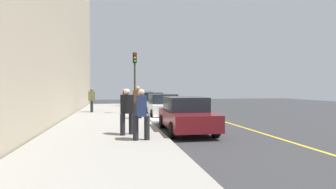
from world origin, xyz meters
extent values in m
plane|color=#333335|center=(0.00, 0.00, 0.00)|extent=(56.00, 56.00, 0.00)
cube|color=gray|center=(0.00, -3.30, 0.07)|extent=(28.00, 4.60, 0.15)
cube|color=gold|center=(0.00, 3.20, 0.00)|extent=(28.00, 0.14, 0.01)
cube|color=white|center=(1.11, -0.70, 0.11)|extent=(4.75, 0.56, 0.22)
cylinder|color=black|center=(-10.14, 1.03, 0.32)|extent=(0.64, 0.22, 0.64)
cylinder|color=black|center=(-10.13, -0.65, 0.32)|extent=(0.64, 0.22, 0.64)
cylinder|color=black|center=(-12.69, 1.02, 0.32)|extent=(0.64, 0.22, 0.64)
cylinder|color=black|center=(-12.69, -0.66, 0.32)|extent=(0.64, 0.22, 0.64)
cube|color=navy|center=(-11.41, 0.18, 0.59)|extent=(4.14, 1.82, 0.64)
cube|color=black|center=(-11.62, 0.18, 1.21)|extent=(2.15, 1.61, 0.60)
cylinder|color=black|center=(-4.97, 1.12, 0.32)|extent=(0.64, 0.22, 0.64)
cylinder|color=black|center=(-4.97, -0.56, 0.32)|extent=(0.64, 0.22, 0.64)
cylinder|color=black|center=(-7.78, 1.12, 0.32)|extent=(0.64, 0.22, 0.64)
cylinder|color=black|center=(-7.78, -0.56, 0.32)|extent=(0.64, 0.22, 0.64)
cube|color=#1E512D|center=(-6.38, 0.28, 0.59)|extent=(4.52, 1.80, 0.64)
cube|color=black|center=(-6.60, 0.28, 1.21)|extent=(2.35, 1.60, 0.60)
cylinder|color=black|center=(0.76, 1.00, 0.32)|extent=(0.64, 0.23, 0.64)
cylinder|color=black|center=(0.74, -0.68, 0.32)|extent=(0.64, 0.23, 0.64)
cylinder|color=black|center=(-1.88, 1.03, 0.32)|extent=(0.64, 0.23, 0.64)
cylinder|color=black|center=(-1.90, -0.65, 0.32)|extent=(0.64, 0.23, 0.64)
cube|color=white|center=(-0.57, 0.17, 0.59)|extent=(4.27, 1.86, 0.64)
cube|color=black|center=(-0.78, 0.18, 1.21)|extent=(2.23, 1.63, 0.60)
cylinder|color=black|center=(6.41, 0.95, 0.32)|extent=(0.65, 0.24, 0.64)
cylinder|color=black|center=(6.36, -0.73, 0.32)|extent=(0.65, 0.24, 0.64)
cylinder|color=black|center=(3.80, 1.03, 0.32)|extent=(0.65, 0.24, 0.64)
cylinder|color=black|center=(3.75, -0.65, 0.32)|extent=(0.65, 0.24, 0.64)
cube|color=maroon|center=(5.08, 0.15, 0.59)|extent=(4.27, 1.93, 0.64)
cube|color=black|center=(4.87, 0.15, 1.21)|extent=(2.24, 1.67, 0.60)
cylinder|color=black|center=(6.11, -2.57, 0.56)|extent=(0.19, 0.19, 0.81)
cylinder|color=black|center=(5.92, -2.24, 0.56)|extent=(0.19, 0.19, 0.81)
cube|color=black|center=(6.01, -2.41, 1.31)|extent=(0.55, 0.49, 0.69)
sphere|color=beige|center=(6.01, -2.41, 1.76)|extent=(0.22, 0.22, 0.22)
cylinder|color=black|center=(-10.62, -1.75, 0.54)|extent=(0.18, 0.18, 0.78)
cylinder|color=black|center=(-10.62, -2.12, 0.54)|extent=(0.18, 0.18, 0.78)
cube|color=maroon|center=(-10.62, -1.93, 1.26)|extent=(0.45, 0.28, 0.66)
sphere|color=beige|center=(-10.62, -1.93, 1.69)|extent=(0.21, 0.21, 0.21)
cylinder|color=black|center=(0.98, -1.71, 0.59)|extent=(0.20, 0.20, 0.87)
cylinder|color=black|center=(0.70, -1.41, 0.59)|extent=(0.20, 0.20, 0.87)
cube|color=brown|center=(0.84, -1.56, 1.40)|extent=(0.58, 0.57, 0.74)
sphere|color=tan|center=(0.84, -1.56, 1.89)|extent=(0.24, 0.24, 0.24)
cylinder|color=black|center=(7.14, -2.17, 0.55)|extent=(0.19, 0.19, 0.81)
cylinder|color=black|center=(7.13, -1.79, 0.55)|extent=(0.19, 0.19, 0.81)
cube|color=#1E284C|center=(7.13, -1.98, 1.30)|extent=(0.48, 0.31, 0.69)
sphere|color=#D8AD8C|center=(7.13, -1.98, 1.76)|extent=(0.22, 0.22, 0.22)
cylinder|color=black|center=(-4.14, -4.53, 0.56)|extent=(0.19, 0.19, 0.81)
cylinder|color=black|center=(-3.76, -4.48, 0.56)|extent=(0.19, 0.19, 0.81)
cube|color=brown|center=(-3.95, -4.51, 1.31)|extent=(0.35, 0.50, 0.69)
sphere|color=brown|center=(-3.95, -4.51, 1.77)|extent=(0.23, 0.23, 0.23)
cylinder|color=#2D2D19|center=(-2.21, -1.50, 1.89)|extent=(0.12, 0.12, 3.47)
cube|color=black|center=(-2.21, -1.50, 3.97)|extent=(0.26, 0.26, 0.70)
sphere|color=red|center=(-2.06, -1.50, 4.18)|extent=(0.14, 0.14, 0.14)
sphere|color=orange|center=(-2.06, -1.50, 3.96)|extent=(0.14, 0.14, 0.14)
sphere|color=green|center=(-2.06, -1.50, 3.74)|extent=(0.14, 0.14, 0.14)
cube|color=#471E19|center=(0.47, -1.55, 0.42)|extent=(0.34, 0.22, 0.55)
cylinder|color=#4C4C4C|center=(0.47, -1.55, 0.88)|extent=(0.03, 0.03, 0.36)
camera|label=1|loc=(15.89, -2.85, 1.90)|focal=28.02mm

